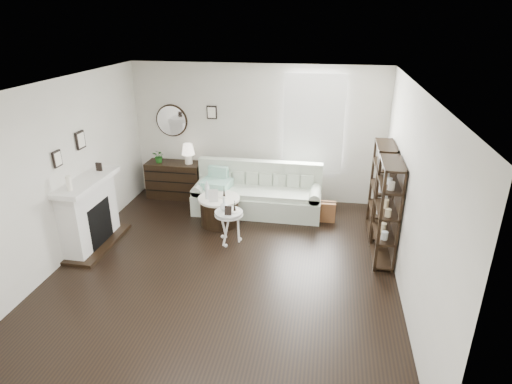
% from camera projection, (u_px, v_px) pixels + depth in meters
% --- Properties ---
extents(room, '(5.50, 5.50, 5.50)m').
position_uv_depth(room, '(294.00, 124.00, 8.20)').
color(room, black).
rests_on(room, ground).
extents(fireplace, '(0.50, 1.40, 1.84)m').
position_uv_depth(fireplace, '(90.00, 215.00, 6.91)').
color(fireplace, white).
rests_on(fireplace, ground).
extents(shelf_unit_far, '(0.30, 0.80, 1.60)m').
position_uv_depth(shelf_unit_far, '(381.00, 190.00, 7.21)').
color(shelf_unit_far, black).
rests_on(shelf_unit_far, ground).
extents(shelf_unit_near, '(0.30, 0.80, 1.60)m').
position_uv_depth(shelf_unit_near, '(387.00, 212.00, 6.39)').
color(shelf_unit_near, black).
rests_on(shelf_unit_near, ground).
extents(sofa, '(2.41, 0.83, 0.94)m').
position_uv_depth(sofa, '(258.00, 196.00, 8.22)').
color(sofa, '#B3C0AB').
rests_on(sofa, ground).
extents(quilt, '(0.61, 0.52, 0.14)m').
position_uv_depth(quilt, '(216.00, 184.00, 8.14)').
color(quilt, '#248565').
rests_on(quilt, sofa).
extents(suitcase, '(0.55, 0.19, 0.37)m').
position_uv_depth(suitcase, '(320.00, 211.00, 7.88)').
color(suitcase, brown).
rests_on(suitcase, ground).
extents(dresser, '(1.12, 0.48, 0.74)m').
position_uv_depth(dresser, '(175.00, 180.00, 8.84)').
color(dresser, black).
rests_on(dresser, ground).
extents(table_lamp, '(0.32, 0.32, 0.41)m').
position_uv_depth(table_lamp, '(188.00, 154.00, 8.57)').
color(table_lamp, '#F6E5CF').
rests_on(table_lamp, dresser).
extents(potted_plant, '(0.29, 0.26, 0.27)m').
position_uv_depth(potted_plant, '(159.00, 156.00, 8.65)').
color(potted_plant, '#1C5719').
rests_on(potted_plant, dresser).
extents(drum_table, '(0.75, 0.75, 0.52)m').
position_uv_depth(drum_table, '(219.00, 210.00, 7.72)').
color(drum_table, black).
rests_on(drum_table, ground).
extents(pedestal_table, '(0.47, 0.47, 0.57)m').
position_uv_depth(pedestal_table, '(229.00, 214.00, 6.99)').
color(pedestal_table, white).
rests_on(pedestal_table, ground).
extents(eiffel_drum, '(0.13, 0.13, 0.18)m').
position_uv_depth(eiffel_drum, '(224.00, 192.00, 7.62)').
color(eiffel_drum, black).
rests_on(eiffel_drum, drum_table).
extents(bottle_drum, '(0.08, 0.08, 0.33)m').
position_uv_depth(bottle_drum, '(207.00, 190.00, 7.51)').
color(bottle_drum, silver).
rests_on(bottle_drum, drum_table).
extents(card_frame_drum, '(0.18, 0.09, 0.22)m').
position_uv_depth(card_frame_drum, '(213.00, 196.00, 7.42)').
color(card_frame_drum, silver).
rests_on(card_frame_drum, drum_table).
extents(eiffel_ped, '(0.11, 0.11, 0.16)m').
position_uv_depth(eiffel_ped, '(235.00, 207.00, 6.95)').
color(eiffel_ped, black).
rests_on(eiffel_ped, pedestal_table).
extents(flask_ped, '(0.13, 0.13, 0.25)m').
position_uv_depth(flask_ped, '(224.00, 204.00, 6.95)').
color(flask_ped, silver).
rests_on(flask_ped, pedestal_table).
extents(card_frame_ped, '(0.11, 0.05, 0.15)m').
position_uv_depth(card_frame_ped, '(228.00, 211.00, 6.83)').
color(card_frame_ped, black).
rests_on(card_frame_ped, pedestal_table).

